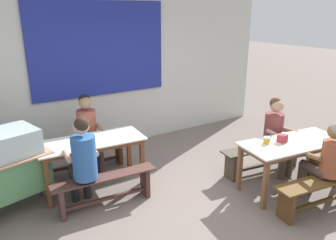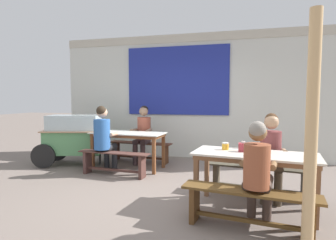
{
  "view_description": "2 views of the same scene",
  "coord_description": "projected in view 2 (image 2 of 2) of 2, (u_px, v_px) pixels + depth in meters",
  "views": [
    {
      "loc": [
        -2.5,
        -3.09,
        2.55
      ],
      "look_at": [
        -0.02,
        0.85,
        0.99
      ],
      "focal_mm": 34.69,
      "sensor_mm": 36.0,
      "label": 1
    },
    {
      "loc": [
        1.17,
        -4.08,
        1.47
      ],
      "look_at": [
        -0.15,
        0.9,
        1.07
      ],
      "focal_mm": 29.48,
      "sensor_mm": 36.0,
      "label": 2
    }
  ],
  "objects": [
    {
      "name": "ground_plane",
      "position": [
        163.0,
        192.0,
        4.34
      ],
      "size": [
        40.0,
        40.0,
        0.0
      ],
      "primitive_type": "plane",
      "color": "slate"
    },
    {
      "name": "backdrop_wall",
      "position": [
        192.0,
        93.0,
        6.8
      ],
      "size": [
        6.76,
        0.23,
        3.03
      ],
      "color": "silver",
      "rests_on": "ground_plane"
    },
    {
      "name": "dining_table_far",
      "position": [
        128.0,
        136.0,
        5.78
      ],
      "size": [
        1.58,
        0.77,
        0.76
      ],
      "color": "silver",
      "rests_on": "ground_plane"
    },
    {
      "name": "dining_table_near",
      "position": [
        254.0,
        159.0,
        3.59
      ],
      "size": [
        1.64,
        0.88,
        0.76
      ],
      "color": "beige",
      "rests_on": "ground_plane"
    },
    {
      "name": "bench_far_back",
      "position": [
        140.0,
        149.0,
        6.38
      ],
      "size": [
        1.51,
        0.38,
        0.45
      ],
      "color": "#4F2D1E",
      "rests_on": "ground_plane"
    },
    {
      "name": "bench_far_front",
      "position": [
        114.0,
        161.0,
        5.24
      ],
      "size": [
        1.43,
        0.35,
        0.45
      ],
      "color": "#4D2F29",
      "rests_on": "ground_plane"
    },
    {
      "name": "bench_near_back",
      "position": [
        258.0,
        176.0,
        4.17
      ],
      "size": [
        1.52,
        0.49,
        0.45
      ],
      "color": "#433E30",
      "rests_on": "ground_plane"
    },
    {
      "name": "bench_near_front",
      "position": [
        249.0,
        203.0,
        3.06
      ],
      "size": [
        1.52,
        0.49,
        0.45
      ],
      "color": "brown",
      "rests_on": "ground_plane"
    },
    {
      "name": "food_cart",
      "position": [
        74.0,
        136.0,
        6.12
      ],
      "size": [
        1.75,
        1.09,
        1.1
      ],
      "color": "#56925C",
      "rests_on": "ground_plane"
    },
    {
      "name": "person_left_back_turned",
      "position": [
        104.0,
        136.0,
        5.35
      ],
      "size": [
        0.43,
        0.54,
        1.33
      ],
      "color": "black",
      "rests_on": "ground_plane"
    },
    {
      "name": "person_near_front",
      "position": [
        258.0,
        168.0,
        3.09
      ],
      "size": [
        0.44,
        0.58,
        1.23
      ],
      "color": "#44342D",
      "rests_on": "ground_plane"
    },
    {
      "name": "person_right_near_table",
      "position": [
        271.0,
        150.0,
        4.01
      ],
      "size": [
        0.42,
        0.53,
        1.26
      ],
      "color": "#463B2D",
      "rests_on": "ground_plane"
    },
    {
      "name": "person_center_facing",
      "position": [
        143.0,
        131.0,
        6.25
      ],
      "size": [
        0.42,
        0.53,
        1.31
      ],
      "color": "#413134",
      "rests_on": "ground_plane"
    },
    {
      "name": "tissue_box",
      "position": [
        243.0,
        147.0,
        3.69
      ],
      "size": [
        0.13,
        0.1,
        0.14
      ],
      "color": "#A03039",
      "rests_on": "dining_table_near"
    },
    {
      "name": "condiment_jar",
      "position": [
        225.0,
        146.0,
        3.83
      ],
      "size": [
        0.09,
        0.09,
        0.1
      ],
      "color": "gold",
      "rests_on": "dining_table_near"
    },
    {
      "name": "wooden_support_post",
      "position": [
        311.0,
        134.0,
        2.54
      ],
      "size": [
        0.11,
        0.11,
        2.28
      ],
      "primitive_type": "cylinder",
      "color": "tan",
      "rests_on": "ground_plane"
    }
  ]
}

